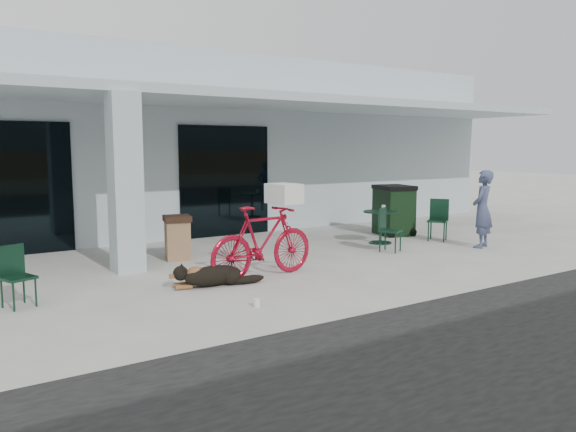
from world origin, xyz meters
TOP-DOWN VIEW (x-y plane):
  - ground at (0.00, 0.00)m, footprint 80.00×80.00m
  - building at (0.00, 8.50)m, footprint 22.00×7.00m
  - storefront_glass_right at (1.80, 4.98)m, footprint 2.40×0.06m
  - column at (-1.50, 2.30)m, footprint 0.50×0.50m
  - overhang at (0.00, 3.60)m, footprint 22.00×2.80m
  - bicycle at (0.24, 0.56)m, footprint 2.08×0.76m
  - laundry_basket at (0.68, 0.60)m, footprint 0.47×0.61m
  - dog at (-0.71, 0.50)m, footprint 1.17×0.59m
  - cup_near_dog at (-0.73, -0.89)m, footprint 0.11×0.11m
  - cafe_chair_near at (-3.45, 0.88)m, footprint 0.50×0.53m
  - cafe_table_far at (4.21, 2.00)m, footprint 0.85×0.85m
  - cafe_chair_far_a at (3.68, 1.13)m, footprint 0.58×0.59m
  - cafe_chair_far_b at (5.58, 1.55)m, footprint 0.64×0.63m
  - person at (5.69, 0.40)m, footprint 0.73×0.61m
  - cup_on_table at (4.37, 2.09)m, footprint 0.09×0.09m
  - trash_receptacle at (-0.36, 2.80)m, footprint 0.62×0.62m
  - wheeled_bin at (5.38, 2.80)m, footprint 0.97×1.12m

SIDE VIEW (x-z plane):
  - ground at x=0.00m, z-range 0.00..0.00m
  - cup_near_dog at x=-0.73m, z-range 0.00..0.11m
  - dog at x=-0.71m, z-range 0.00..0.37m
  - cafe_table_far at x=4.21m, z-range 0.00..0.74m
  - cafe_chair_near at x=-3.45m, z-range 0.00..0.85m
  - trash_receptacle at x=-0.36m, z-range 0.00..0.86m
  - cafe_chair_far_a at x=3.68m, z-range 0.00..0.91m
  - cafe_chair_far_b at x=5.58m, z-range 0.00..0.97m
  - bicycle at x=0.24m, z-range 0.00..1.22m
  - wheeled_bin at x=5.38m, z-range 0.00..1.24m
  - cup_on_table at x=4.37m, z-range 0.74..0.86m
  - person at x=5.69m, z-range 0.00..1.69m
  - storefront_glass_right at x=1.80m, z-range 0.00..2.70m
  - laundry_basket at x=0.68m, z-range 1.22..1.56m
  - column at x=-1.50m, z-range 0.00..3.12m
  - building at x=0.00m, z-range 0.00..4.50m
  - overhang at x=0.00m, z-range 3.12..3.30m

